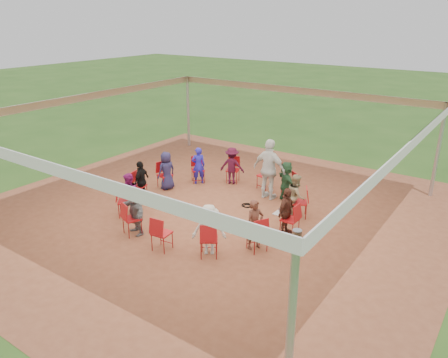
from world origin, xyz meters
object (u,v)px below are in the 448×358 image
Objects in this scene: chair_3 at (265,176)px; person_seated_8 at (136,211)px; chair_1 at (300,202)px; person_seated_2 at (286,181)px; chair_11 at (209,239)px; person_seated_0 at (286,212)px; chair_5 at (198,170)px; chair_7 at (139,186)px; chair_9 at (132,219)px; chair_4 at (233,170)px; person_seated_3 at (232,166)px; person_seated_6 at (141,181)px; person_seated_1 at (296,196)px; person_seated_4 at (198,166)px; person_seated_10 at (255,225)px; chair_0 at (290,220)px; standing_person at (269,170)px; chair_8 at (125,201)px; person_seated_7 at (129,195)px; chair_6 at (165,175)px; chair_2 at (289,187)px; laptop at (281,212)px; person_seated_9 at (209,230)px; chair_12 at (257,234)px; cable_coil at (247,205)px; chair_10 at (162,233)px.

person_seated_8 is at bearing 83.25° from chair_3.
person_seated_2 is at bearing 19.52° from chair_1.
chair_11 is 0.70× the size of person_seated_0.
chair_5 and chair_7 have the same top height.
chair_9 and chair_11 have the same top height.
chair_4 is 0.70× the size of person_seated_3.
person_seated_6 reaches higher than chair_4.
chair_1 is at bearing -90.00° from person_seated_1.
person_seated_4 is 1.00× the size of person_seated_8.
person_seated_8 is 1.00× the size of person_seated_10.
person_seated_3 and person_seated_8 have the same top height.
standing_person is (-1.67, 1.84, 0.52)m from chair_0.
chair_8 is 0.23m from person_seated_7.
chair_6 is at bearing 54.42° from person_seated_2.
person_seated_6 is at bearing 27.69° from person_seated_4.
chair_4 is at bearing 27.69° from chair_2.
chair_8 is (-3.33, -3.72, 0.00)m from chair_2.
person_seated_2 is (-0.07, -0.10, 0.19)m from chair_2.
person_seated_6 is at bearing 30.36° from chair_5.
person_seated_7 is 4.32m from laptop.
person_seated_2 is (-0.86, 0.81, 0.19)m from chair_1.
person_seated_9 is at bearing 149.64° from chair_0.
chair_0 is 1.00× the size of chair_12.
chair_4 reaches higher than laptop.
chair_0 is 0.70× the size of person_seated_9.
chair_8 is 0.70× the size of person_seated_0.
chair_9 is 2.24× the size of cable_coil.
chair_6 is 4.99m from chair_12.
chair_9 is 1.20m from person_seated_7.
person_seated_9 is (-1.04, -1.96, 0.00)m from person_seated_0.
chair_4 is 2.11m from cable_coil.
person_seated_2 reaches higher than chair_7.
chair_9 is 2.29m from person_seated_6.
chair_2 is at bearing 82.91° from person_seated_8.
laptop is (0.88, 1.96, -0.04)m from person_seated_9.
chair_6 is 4.87m from person_seated_0.
chair_12 is 4.59m from person_seated_3.
chair_1 is 1.00× the size of chair_11.
person_seated_2 is at bearing 27.69° from person_seated_0.
person_seated_7 is (0.07, -3.25, 0.19)m from chair_5.
chair_0 is 2.29m from person_seated_2.
chair_10 is 0.70× the size of person_seated_1.
cable_coil is at bearing 107.64° from chair_3.
chair_10 is 4.38m from standing_person.
person_seated_1 is (4.01, 2.76, 0.19)m from chair_8.
person_seated_3 is at bearing 27.69° from person_seated_2.
person_seated_0 and person_seated_6 have the same top height.
person_seated_3 is at bearing 54.00° from laptop.
chair_3 is 1.00× the size of chair_9.
person_seated_3 is 1.00× the size of person_seated_8.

